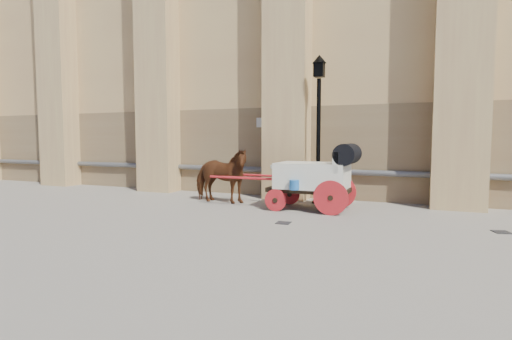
% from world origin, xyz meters
% --- Properties ---
extents(ground, '(90.00, 90.00, 0.00)m').
position_xyz_m(ground, '(0.00, 0.00, 0.00)').
color(ground, gray).
rests_on(ground, ground).
extents(horse, '(1.98, 0.95, 1.65)m').
position_xyz_m(horse, '(-2.57, 1.97, 0.83)').
color(horse, brown).
rests_on(horse, ground).
extents(carriage, '(4.16, 1.48, 1.82)m').
position_xyz_m(carriage, '(0.44, 1.90, 0.98)').
color(carriage, black).
rests_on(carriage, ground).
extents(street_lamp, '(0.41, 0.41, 4.41)m').
position_xyz_m(street_lamp, '(0.18, 3.03, 2.36)').
color(street_lamp, black).
rests_on(street_lamp, ground).
extents(drain_grate_near, '(0.34, 0.34, 0.01)m').
position_xyz_m(drain_grate_near, '(0.14, -0.07, 0.01)').
color(drain_grate_near, black).
rests_on(drain_grate_near, ground).
extents(drain_grate_far, '(0.40, 0.40, 0.01)m').
position_xyz_m(drain_grate_far, '(4.64, 0.82, 0.01)').
color(drain_grate_far, black).
rests_on(drain_grate_far, ground).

